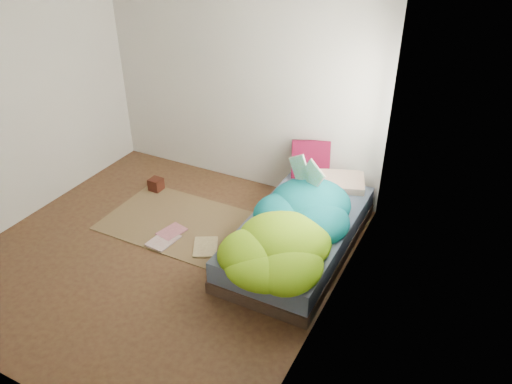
# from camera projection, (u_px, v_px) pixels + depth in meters

# --- Properties ---
(ground) EXTENTS (3.50, 3.50, 0.00)m
(ground) POSITION_uv_depth(u_px,v_px,m) (160.00, 254.00, 5.07)
(ground) COLOR #44271A
(ground) RESTS_ON ground
(room_walls) EXTENTS (3.54, 3.54, 2.62)m
(room_walls) POSITION_uv_depth(u_px,v_px,m) (143.00, 103.00, 4.23)
(room_walls) COLOR silver
(room_walls) RESTS_ON ground
(bed) EXTENTS (1.00, 2.00, 0.34)m
(bed) POSITION_uv_depth(u_px,v_px,m) (299.00, 235.00, 5.06)
(bed) COLOR #37281E
(bed) RESTS_ON ground
(duvet) EXTENTS (0.96, 1.84, 0.34)m
(duvet) POSITION_uv_depth(u_px,v_px,m) (291.00, 218.00, 4.72)
(duvet) COLOR #066669
(duvet) RESTS_ON bed
(rug) EXTENTS (1.60, 1.10, 0.01)m
(rug) POSITION_uv_depth(u_px,v_px,m) (179.00, 222.00, 5.55)
(rug) COLOR brown
(rug) RESTS_ON ground
(pillow_floral) EXTENTS (0.62, 0.50, 0.12)m
(pillow_floral) POSITION_uv_depth(u_px,v_px,m) (339.00, 183.00, 5.51)
(pillow_floral) COLOR beige
(pillow_floral) RESTS_ON bed
(pillow_magenta) EXTENTS (0.45, 0.30, 0.43)m
(pillow_magenta) POSITION_uv_depth(u_px,v_px,m) (311.00, 159.00, 5.66)
(pillow_magenta) COLOR #45041E
(pillow_magenta) RESTS_ON bed
(open_book) EXTENTS (0.41, 0.25, 0.25)m
(open_book) POSITION_uv_depth(u_px,v_px,m) (306.00, 163.00, 5.05)
(open_book) COLOR green
(open_book) RESTS_ON duvet
(wooden_box) EXTENTS (0.15, 0.15, 0.15)m
(wooden_box) POSITION_uv_depth(u_px,v_px,m) (156.00, 184.00, 6.10)
(wooden_box) COLOR #35110C
(wooden_box) RESTS_ON rug
(floor_book_a) EXTENTS (0.27, 0.35, 0.02)m
(floor_book_a) POSITION_uv_depth(u_px,v_px,m) (155.00, 237.00, 5.28)
(floor_book_a) COLOR beige
(floor_book_a) RESTS_ON rug
(floor_book_b) EXTENTS (0.27, 0.33, 0.03)m
(floor_book_b) POSITION_uv_depth(u_px,v_px,m) (165.00, 228.00, 5.41)
(floor_book_b) COLOR #CF778A
(floor_book_b) RESTS_ON rug
(floor_book_c) EXTENTS (0.37, 0.41, 0.03)m
(floor_book_c) POSITION_uv_depth(u_px,v_px,m) (194.00, 247.00, 5.13)
(floor_book_c) COLOR tan
(floor_book_c) RESTS_ON rug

